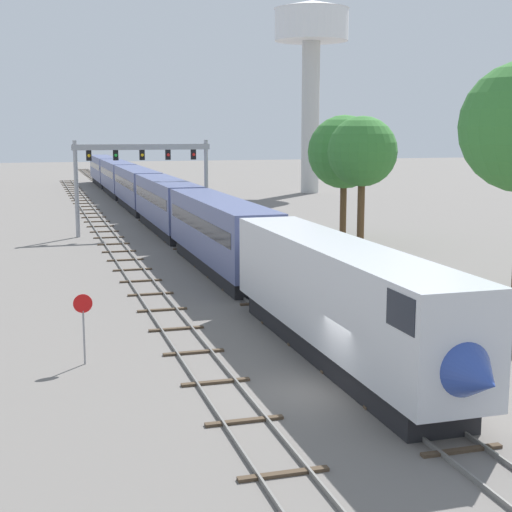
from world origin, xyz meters
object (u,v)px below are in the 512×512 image
Objects in this scene: signal_gantry at (142,166)px; stop_sign at (83,319)px; water_tower at (311,39)px; trackside_tree_mid at (344,152)px; trackside_tree_left at (362,152)px; passenger_train at (149,194)px.

signal_gantry is 38.56m from stop_sign.
water_tower is 50.32m from trackside_tree_mid.
signal_gantry is 1.17× the size of trackside_tree_left.
signal_gantry is 51.39m from water_tower.
water_tower is 2.61× the size of trackside_tree_mid.
trackside_tree_mid reaches higher than signal_gantry.
trackside_tree_mid is (-14.03, -46.06, -14.63)m from water_tower.
water_tower is at bearing 73.85° from trackside_tree_left.
trackside_tree_mid is at bearing -106.94° from water_tower.
trackside_tree_left reaches higher than passenger_train.
trackside_tree_mid is (16.01, -7.50, 1.25)m from signal_gantry.
signal_gantry is 0.44× the size of water_tower.
trackside_tree_mid reaches higher than stop_sign.
trackside_tree_left is (12.71, -25.11, 4.97)m from passenger_train.
water_tower is at bearing 73.06° from trackside_tree_mid.
trackside_tree_left is at bearing -99.89° from trackside_tree_mid.
signal_gantry is at bearing 137.92° from trackside_tree_left.
stop_sign is (-10.00, -49.13, -0.74)m from passenger_train.
trackside_tree_mid is at bearing -54.24° from passenger_train.
stop_sign is at bearing -101.67° from signal_gantry.
passenger_train is at bearing -135.87° from water_tower.
passenger_train is at bearing 78.49° from stop_sign.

